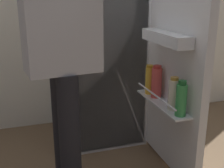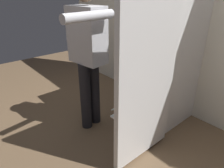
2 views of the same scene
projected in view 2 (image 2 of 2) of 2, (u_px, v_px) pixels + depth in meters
name	position (u px, v px, depth m)	size (l,w,h in m)	color
ground_plane	(122.00, 132.00, 2.31)	(6.83, 6.83, 0.00)	brown
kitchen_wall	(184.00, 14.00, 2.35)	(4.40, 0.10, 2.43)	silver
refrigerator	(160.00, 50.00, 2.22)	(0.74, 1.34, 1.75)	white
person	(88.00, 48.00, 2.05)	(0.56, 0.65, 1.58)	black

